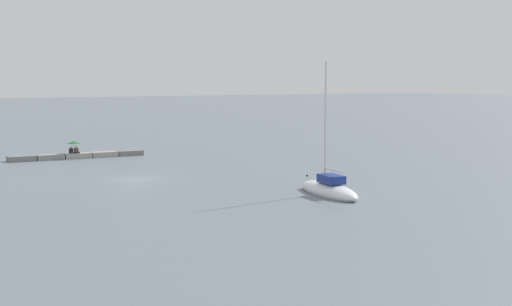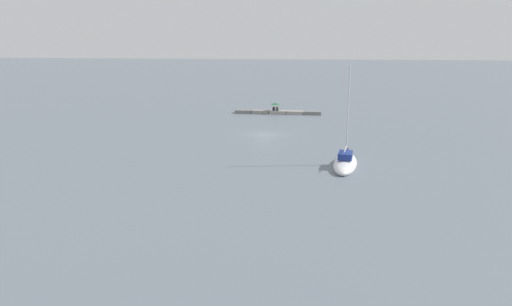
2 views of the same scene
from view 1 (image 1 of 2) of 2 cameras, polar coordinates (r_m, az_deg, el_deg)
ground_plane at (r=59.31m, az=-9.63°, el=-2.06°), size 500.00×500.00×0.00m
seawall_pier at (r=75.87m, az=-14.02°, el=-0.20°), size 13.87×1.42×0.53m
person_seated_brown_left at (r=75.76m, az=-14.09°, el=0.18°), size 0.47×0.65×0.73m
person_seated_dark_right at (r=75.55m, az=-14.48°, el=0.15°), size 0.47×0.65×0.73m
umbrella_open_green at (r=75.55m, az=-14.31°, el=0.82°), size 1.44×1.44×1.31m
sailboat_white_outer at (r=50.84m, az=5.81°, el=-2.94°), size 2.91×7.53×9.74m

